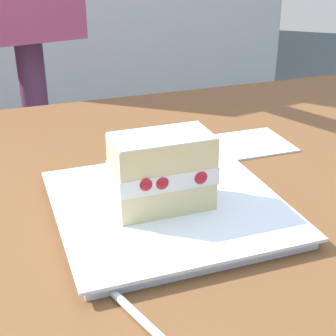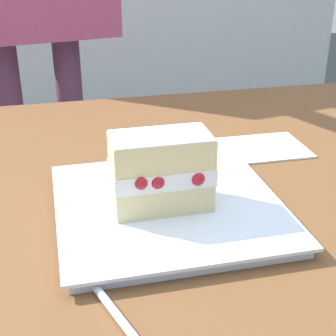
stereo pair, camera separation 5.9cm
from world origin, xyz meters
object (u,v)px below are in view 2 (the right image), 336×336
at_px(dessert_fork, 108,303).
at_px(paper_napkin, 260,148).
at_px(patio_table, 238,270).
at_px(cake_slice, 161,171).
at_px(dessert_plate, 168,207).

height_order(dessert_fork, paper_napkin, dessert_fork).
height_order(patio_table, cake_slice, cake_slice).
height_order(dessert_plate, paper_napkin, dessert_plate).
height_order(patio_table, dessert_plate, dessert_plate).
distance_m(patio_table, dessert_fork, 0.25).
xyz_separation_m(cake_slice, paper_napkin, (-0.20, -0.17, -0.06)).
distance_m(dessert_plate, paper_napkin, 0.25).
bearing_deg(paper_napkin, dessert_fork, 48.10).
relative_size(cake_slice, dessert_fork, 0.70).
relative_size(patio_table, dessert_fork, 8.56).
relative_size(dessert_plate, dessert_fork, 1.60).
bearing_deg(cake_slice, dessert_plate, -144.58).
relative_size(cake_slice, paper_napkin, 0.81).
xyz_separation_m(cake_slice, dessert_fork, (0.08, 0.14, -0.06)).
bearing_deg(dessert_fork, cake_slice, -119.97).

